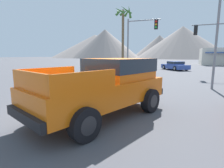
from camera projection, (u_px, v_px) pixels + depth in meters
ground_plane at (99, 111)px, 6.45m from camera, size 320.00×320.00×0.00m
orange_pickup_truck at (108, 83)px, 6.00m from camera, size 3.60×5.43×1.91m
parked_car_white at (108, 63)px, 33.68m from camera, size 4.64×4.41×1.09m
parked_car_blue at (175, 66)px, 24.25m from camera, size 4.00×4.47×1.19m
traffic_light_main at (140, 36)px, 18.02m from camera, size 3.37×0.38×5.77m
traffic_light_crosswalk at (213, 38)px, 16.82m from camera, size 3.46×0.38×5.20m
street_lamp_post at (219, 10)px, 9.88m from camera, size 0.90×0.24×7.61m
palm_tree_tall at (123, 24)px, 25.22m from camera, size 2.60×2.53×8.86m
distant_mountain_range at (124, 45)px, 125.50m from camera, size 127.92×75.90×19.67m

